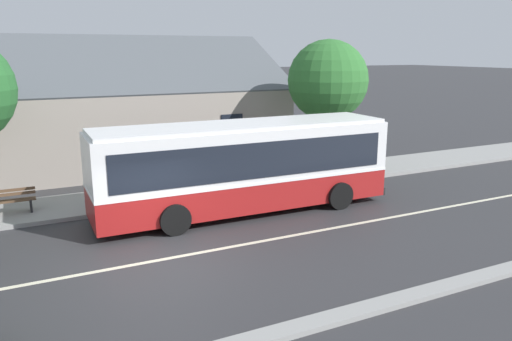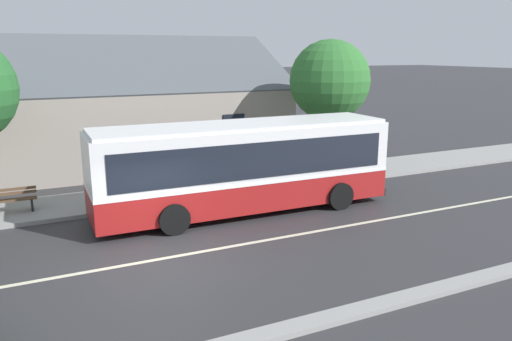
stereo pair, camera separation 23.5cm
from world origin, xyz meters
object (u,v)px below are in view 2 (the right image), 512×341
at_px(bench_by_building, 8,201).
at_px(bench_down_street, 135,188).
at_px(transit_bus, 244,165).
at_px(street_tree_primary, 330,81).

xyz_separation_m(bench_by_building, bench_down_street, (4.29, -0.16, 0.00)).
distance_m(transit_bus, street_tree_primary, 7.51).
xyz_separation_m(bench_down_street, street_tree_primary, (9.30, 1.05, 3.72)).
distance_m(transit_bus, bench_by_building, 8.20).
bearing_deg(bench_down_street, transit_bus, -38.86).
distance_m(bench_down_street, street_tree_primary, 10.07).
height_order(transit_bus, bench_down_street, transit_bus).
height_order(bench_by_building, street_tree_primary, street_tree_primary).
height_order(transit_bus, bench_by_building, transit_bus).
height_order(bench_by_building, bench_down_street, same).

